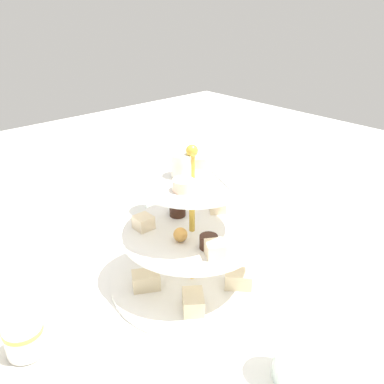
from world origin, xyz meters
TOP-DOWN VIEW (x-y plane):
  - ground_plane at (0.00, 0.00)m, footprint 2.40×2.40m
  - tiered_serving_stand at (0.00, 0.00)m, footprint 0.30×0.30m
  - water_glass_tall_right at (0.26, -0.13)m, footprint 0.07×0.07m
  - teacup_with_saucer at (0.04, 0.30)m, footprint 0.09×0.09m
  - butter_knife_left at (-0.09, -0.32)m, footprint 0.17×0.03m
  - butter_knife_right at (0.27, 0.20)m, footprint 0.10×0.15m
  - water_glass_mid_back at (-0.25, 0.04)m, footprint 0.06×0.06m

SIDE VIEW (x-z plane):
  - ground_plane at x=0.00m, z-range 0.00..0.00m
  - butter_knife_left at x=-0.09m, z-range 0.00..0.00m
  - butter_knife_right at x=0.27m, z-range 0.00..0.00m
  - teacup_with_saucer at x=0.04m, z-range 0.00..0.05m
  - water_glass_mid_back at x=-0.25m, z-range 0.00..0.10m
  - water_glass_tall_right at x=0.26m, z-range 0.00..0.11m
  - tiered_serving_stand at x=0.00m, z-range -0.05..0.22m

